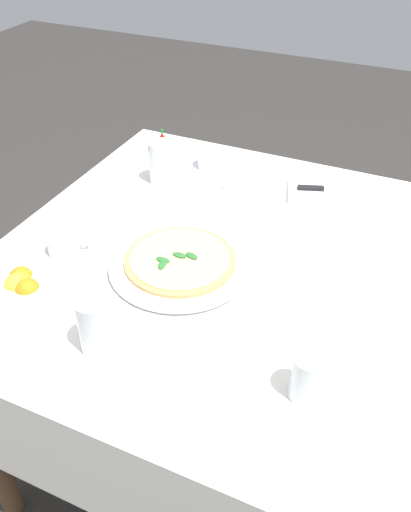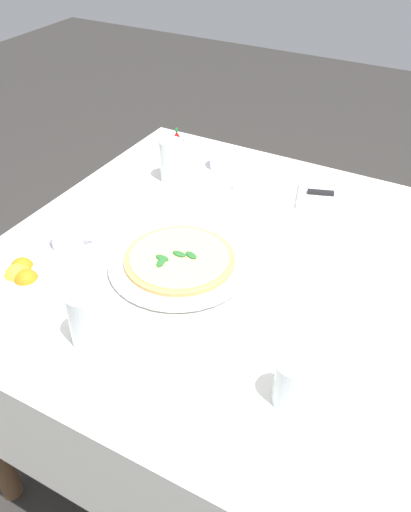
# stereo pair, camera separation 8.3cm
# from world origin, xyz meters

# --- Properties ---
(ground_plane) EXTENTS (8.00, 8.00, 0.00)m
(ground_plane) POSITION_xyz_m (0.00, 0.00, 0.00)
(ground_plane) COLOR #33302D
(dining_table) EXTENTS (1.14, 1.14, 0.75)m
(dining_table) POSITION_xyz_m (0.00, 0.00, 0.62)
(dining_table) COLOR white
(dining_table) RESTS_ON ground_plane
(pizza_plate) EXTENTS (0.34, 0.34, 0.02)m
(pizza_plate) POSITION_xyz_m (-0.09, -0.09, 0.76)
(pizza_plate) COLOR white
(pizza_plate) RESTS_ON dining_table
(pizza) EXTENTS (0.27, 0.27, 0.02)m
(pizza) POSITION_xyz_m (-0.09, -0.09, 0.78)
(pizza) COLOR #DBAD60
(pizza) RESTS_ON pizza_plate
(coffee_cup_far_right) EXTENTS (0.13, 0.13, 0.07)m
(coffee_cup_far_right) POSITION_xyz_m (-0.23, 0.40, 0.78)
(coffee_cup_far_right) COLOR white
(coffee_cup_far_right) RESTS_ON dining_table
(coffee_cup_near_left) EXTENTS (0.13, 0.13, 0.06)m
(coffee_cup_near_left) POSITION_xyz_m (-0.38, -0.16, 0.78)
(coffee_cup_near_left) COLOR white
(coffee_cup_near_left) RESTS_ON dining_table
(water_glass_back_corner) EXTENTS (0.07, 0.07, 0.10)m
(water_glass_back_corner) POSITION_xyz_m (0.29, -0.33, 0.80)
(water_glass_back_corner) COLOR white
(water_glass_back_corner) RESTS_ON dining_table
(water_glass_right_edge) EXTENTS (0.07, 0.07, 0.13)m
(water_glass_right_edge) POSITION_xyz_m (-0.34, 0.27, 0.81)
(water_glass_right_edge) COLOR white
(water_glass_right_edge) RESTS_ON dining_table
(water_glass_left_edge) EXTENTS (0.07, 0.07, 0.13)m
(water_glass_left_edge) POSITION_xyz_m (-0.13, -0.39, 0.81)
(water_glass_left_edge) COLOR white
(water_glass_left_edge) RESTS_ON dining_table
(napkin_folded) EXTENTS (0.25, 0.19, 0.02)m
(napkin_folded) POSITION_xyz_m (0.14, 0.39, 0.76)
(napkin_folded) COLOR white
(napkin_folded) RESTS_ON dining_table
(dinner_knife) EXTENTS (0.19, 0.08, 0.01)m
(dinner_knife) POSITION_xyz_m (0.15, 0.39, 0.78)
(dinner_knife) COLOR silver
(dinner_knife) RESTS_ON napkin_folded
(citrus_bowl) EXTENTS (0.15, 0.15, 0.07)m
(citrus_bowl) POSITION_xyz_m (-0.37, -0.33, 0.78)
(citrus_bowl) COLOR white
(citrus_bowl) RESTS_ON dining_table
(hot_sauce_bottle) EXTENTS (0.02, 0.02, 0.08)m
(hot_sauce_bottle) POSITION_xyz_m (-0.42, 0.44, 0.79)
(hot_sauce_bottle) COLOR #B7140F
(hot_sauce_bottle) RESTS_ON dining_table
(salt_shaker) EXTENTS (0.03, 0.03, 0.06)m
(salt_shaker) POSITION_xyz_m (-0.39, 0.45, 0.78)
(salt_shaker) COLOR white
(salt_shaker) RESTS_ON dining_table
(pepper_shaker) EXTENTS (0.03, 0.03, 0.06)m
(pepper_shaker) POSITION_xyz_m (-0.45, 0.43, 0.78)
(pepper_shaker) COLOR white
(pepper_shaker) RESTS_ON dining_table
(menu_card) EXTENTS (0.09, 0.01, 0.06)m
(menu_card) POSITION_xyz_m (-0.10, 0.30, 0.78)
(menu_card) COLOR white
(menu_card) RESTS_ON dining_table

